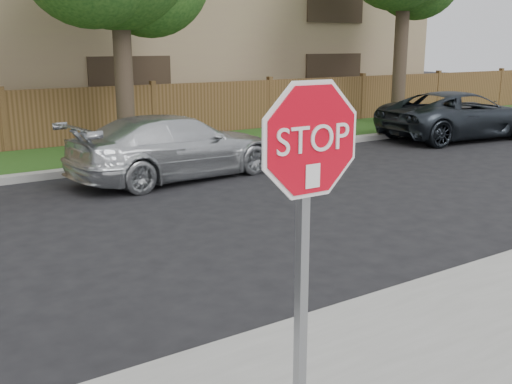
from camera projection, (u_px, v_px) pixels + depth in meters
ground at (267, 335)px, 5.74m from camera, size 90.00×90.00×0.00m
far_curb at (42, 176)px, 12.30m from camera, size 70.00×0.30×0.15m
grass_strip at (22, 163)px, 13.64m from camera, size 70.00×3.00×0.12m
fence at (4, 123)px, 14.75m from camera, size 70.00×0.12×1.60m
stop_sign at (308, 191)px, 3.71m from camera, size 1.01×0.13×2.55m
sedan_right at (176, 147)px, 12.29m from camera, size 4.69×2.31×1.31m
sedan_far_right at (460, 115)px, 17.42m from camera, size 5.18×2.86×1.37m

